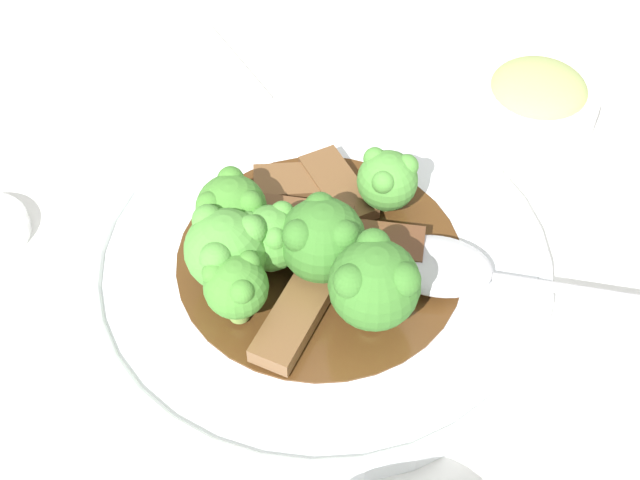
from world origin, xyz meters
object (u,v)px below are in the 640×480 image
Objects in this scene: broccoli_floret_1 at (226,248)px; broccoli_floret_3 at (375,283)px; main_plate at (320,263)px; beef_strip_1 at (297,223)px; beef_strip_4 at (338,187)px; serving_spoon at (459,269)px; beef_strip_2 at (372,245)px; broccoli_floret_5 at (270,237)px; broccoli_floret_2 at (236,286)px; side_bowl_appetizer at (536,102)px; broccoli_floret_0 at (231,208)px; beef_strip_3 at (289,182)px; broccoli_floret_6 at (322,238)px; beef_strip_0 at (295,317)px; broccoli_floret_4 at (387,179)px.

broccoli_floret_3 is at bearing 129.20° from broccoli_floret_1.
main_plate is 4.31× the size of beef_strip_1.
serving_spoon is at bearing 103.94° from beef_strip_4.
broccoli_floret_5 reaches higher than beef_strip_2.
side_bowl_appetizer is at bearing -170.03° from broccoli_floret_2.
broccoli_floret_0 is 0.03m from broccoli_floret_5.
serving_spoon is (-0.03, 0.10, 0.00)m from beef_strip_4.
beef_strip_2 reaches higher than main_plate.
beef_strip_3 is at bearing -102.53° from main_plate.
main_plate is at bearing -28.00° from beef_strip_2.
broccoli_floret_5 is at bearing 105.75° from broccoli_floret_0.
broccoli_floret_6 is (-0.03, 0.06, 0.00)m from broccoli_floret_0.
beef_strip_4 is at bearing -136.09° from beef_strip_0.
broccoli_floret_3 reaches higher than side_bowl_appetizer.
broccoli_floret_1 is (0.09, -0.03, 0.02)m from beef_strip_2.
beef_strip_0 is at bearing -28.42° from broccoli_floret_3.
broccoli_floret_1 is at bearing 56.83° from broccoli_floret_0.
broccoli_floret_5 reaches higher than broccoli_floret_4.
broccoli_floret_4 is (-0.12, -0.00, -0.01)m from broccoli_floret_1.
beef_strip_1 is 0.06m from broccoli_floret_1.
serving_spoon is (-0.00, 0.08, -0.02)m from broccoli_floret_4.
broccoli_floret_6 is 0.63× the size of side_bowl_appetizer.
beef_strip_1 is at bearing -121.93° from beef_strip_0.
broccoli_floret_2 is 0.08m from broccoli_floret_3.
broccoli_floret_4 reaches higher than beef_strip_2.
broccoli_floret_4 is at bearing -86.75° from serving_spoon.
side_bowl_appetizer is at bearing 177.93° from broccoli_floret_0.
beef_strip_3 is at bearing -136.30° from broccoli_floret_2.
beef_strip_2 is at bearing 101.16° from beef_strip_3.
beef_strip_3 is (-0.01, -0.06, 0.01)m from main_plate.
broccoli_floret_4 is (-0.10, -0.05, 0.02)m from beef_strip_0.
broccoli_floret_5 is at bearing -18.57° from main_plate.
beef_strip_3 is (-0.06, -0.10, -0.00)m from beef_strip_0.
beef_strip_3 is at bearing -118.90° from beef_strip_0.
broccoli_floret_6 is (0.05, 0.05, 0.03)m from beef_strip_4.
broccoli_floret_1 is at bearing -5.48° from broccoli_floret_5.
beef_strip_4 is 0.04m from broccoli_floret_4.
beef_strip_4 is at bearing -152.54° from broccoli_floret_2.
broccoli_floret_0 is at bearing -68.80° from broccoli_floret_3.
broccoli_floret_0 is at bearing -25.53° from beef_strip_1.
side_bowl_appetizer is at bearing -146.73° from serving_spoon.
broccoli_floret_2 is at bearing 73.69° from broccoli_floret_1.
broccoli_floret_1 is 0.31× the size of serving_spoon.
broccoli_floret_6 reaches higher than beef_strip_4.
beef_strip_0 is 0.12m from beef_strip_3.
main_plate is 0.07m from broccoli_floret_4.
beef_strip_3 is 1.00× the size of broccoli_floret_6.
broccoli_floret_2 is (0.10, -0.00, 0.02)m from beef_strip_2.
broccoli_floret_1 is at bearing -17.91° from beef_strip_2.
broccoli_floret_6 is at bearing 49.13° from beef_strip_4.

